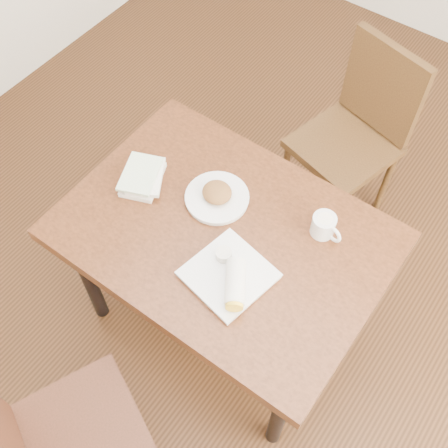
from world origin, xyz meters
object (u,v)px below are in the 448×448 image
Objects in this scene: chair_near at (52,443)px; plate_scone at (217,196)px; table at (224,243)px; chair_far at (359,127)px; coffee_mug at (324,226)px; book_stack at (143,177)px; plate_burrito at (231,277)px.

plate_scone is (-0.06, 0.99, 0.23)m from chair_near.
table is 1.23× the size of chair_far.
chair_far is at bearing 105.41° from coffee_mug.
table is 9.19× the size of coffee_mug.
book_stack is at bearing -163.42° from coffee_mug.
chair_far is 0.89m from plate_scone.
chair_far reaches higher than plate_burrito.
table is 0.23m from plate_burrito.
book_stack is at bearing -161.37° from plate_scone.
plate_scone is at bearing 134.03° from plate_burrito.
book_stack reaches higher than table.
chair_near reaches higher than table.
coffee_mug is (0.20, -0.73, 0.25)m from chair_far.
table is at bearing -0.77° from book_stack.
table is at bearing -95.58° from chair_far.
chair_near is 1.18m from coffee_mug.
chair_near is 0.80m from plate_burrito.
chair_far is 3.09× the size of plate_burrito.
chair_far is (0.09, 0.94, -0.12)m from table.
coffee_mug is at bearing 16.58° from book_stack.
chair_near is 1.84m from chair_far.
table is 4.81× the size of plate_scone.
plate_scone is at bearing -103.26° from chair_far.
chair_far is at bearing 76.74° from plate_scone.
chair_near is at bearing -69.26° from book_stack.
chair_near reaches higher than coffee_mug.
coffee_mug is (0.34, 1.10, 0.25)m from chair_near.
table is 0.18m from plate_scone.
book_stack is at bearing -117.26° from chair_far.
coffee_mug is (0.40, 0.11, 0.02)m from plate_scone.
coffee_mug is 0.71m from book_stack.
chair_near is 3.09× the size of plate_burrito.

